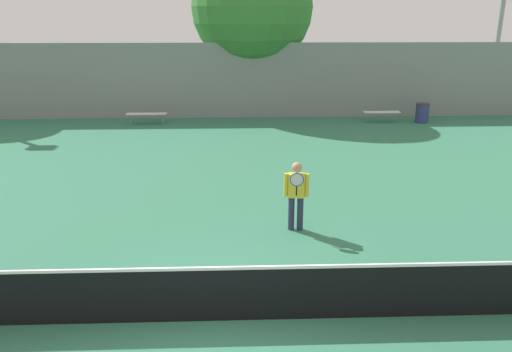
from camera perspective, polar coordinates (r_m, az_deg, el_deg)
name	(u,v)px	position (r m, az deg, el deg)	size (l,w,h in m)	color
ground_plane	(214,320)	(8.39, -4.83, -16.11)	(100.00, 100.00, 0.00)	#337556
tennis_net	(213,294)	(8.13, -4.92, -13.25)	(11.49, 0.09, 0.96)	black
tennis_player	(296,192)	(11.20, 4.62, -1.83)	(0.56, 0.43, 1.60)	#282D47
bench_courtside_near	(382,113)	(23.66, 14.17, 7.04)	(1.65, 0.40, 0.49)	white
bench_courtside_far	(147,114)	(23.08, -12.39, 6.91)	(1.79, 0.40, 0.49)	white
trash_bin	(422,113)	(24.10, 18.45, 6.85)	(0.62, 0.62, 0.87)	navy
back_fence	(228,81)	(23.86, -3.21, 10.80)	(32.80, 0.06, 3.48)	gray
tree_green_broad	(252,7)	(25.43, -0.45, 18.76)	(5.90, 5.90, 8.02)	brown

